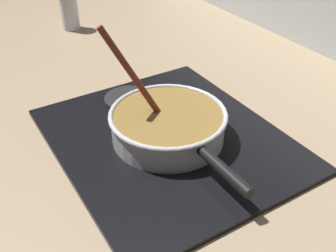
% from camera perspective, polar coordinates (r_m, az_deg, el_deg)
% --- Properties ---
extents(ground, '(2.40, 1.60, 0.04)m').
position_cam_1_polar(ground, '(0.95, -7.96, -2.89)').
color(ground, '#9E8466').
extents(hob_plate, '(0.56, 0.48, 0.01)m').
position_cam_1_polar(hob_plate, '(0.92, 0.00, -1.92)').
color(hob_plate, black).
rests_on(hob_plate, ground).
extents(burner_ring, '(0.21, 0.21, 0.01)m').
position_cam_1_polar(burner_ring, '(0.91, 0.00, -1.42)').
color(burner_ring, '#592D0C').
rests_on(burner_ring, hob_plate).
extents(spare_burner, '(0.13, 0.13, 0.01)m').
position_cam_1_polar(spare_burner, '(1.06, -5.65, 3.97)').
color(spare_burner, '#262628').
rests_on(spare_burner, hob_plate).
extents(cooking_pan, '(0.40, 0.26, 0.26)m').
position_cam_1_polar(cooking_pan, '(0.89, 0.02, 0.23)').
color(cooking_pan, silver).
rests_on(cooking_pan, hob_plate).
extents(condiment_jar, '(0.07, 0.07, 0.13)m').
position_cam_1_polar(condiment_jar, '(1.56, -13.81, 15.50)').
color(condiment_jar, silver).
rests_on(condiment_jar, ground).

